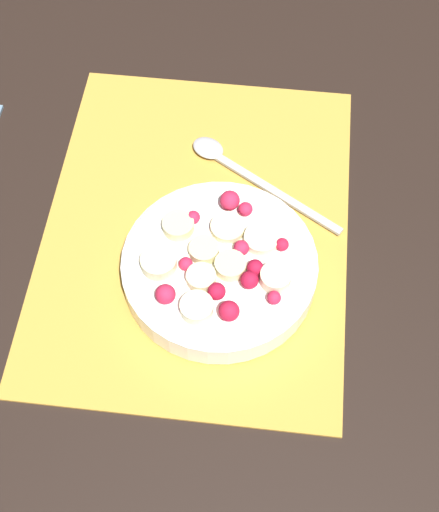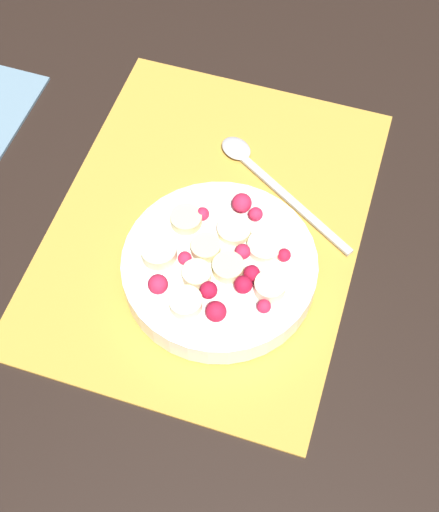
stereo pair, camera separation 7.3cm
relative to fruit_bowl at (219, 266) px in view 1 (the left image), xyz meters
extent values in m
plane|color=black|center=(-0.06, -0.03, -0.03)|extent=(3.00, 3.00, 0.00)
cube|color=gold|center=(-0.06, -0.03, -0.02)|extent=(0.44, 0.34, 0.01)
cylinder|color=white|center=(0.00, 0.00, -0.01)|extent=(0.20, 0.20, 0.03)
torus|color=white|center=(0.00, 0.00, 0.01)|extent=(0.20, 0.20, 0.01)
cylinder|color=white|center=(0.00, 0.00, 0.01)|extent=(0.18, 0.18, 0.00)
cylinder|color=beige|center=(-0.01, -0.02, 0.02)|extent=(0.04, 0.04, 0.01)
cylinder|color=beige|center=(0.01, 0.01, 0.02)|extent=(0.05, 0.05, 0.01)
cylinder|color=beige|center=(0.01, -0.06, 0.02)|extent=(0.05, 0.05, 0.01)
cylinder|color=beige|center=(-0.04, 0.00, 0.02)|extent=(0.05, 0.05, 0.01)
cylinder|color=#F4EAB7|center=(-0.03, 0.04, 0.02)|extent=(0.05, 0.05, 0.01)
cylinder|color=#F4EAB7|center=(0.06, -0.02, 0.02)|extent=(0.03, 0.03, 0.01)
cylinder|color=beige|center=(-0.03, -0.05, 0.02)|extent=(0.05, 0.05, 0.01)
cylinder|color=#F4EAB7|center=(0.02, 0.06, 0.02)|extent=(0.04, 0.04, 0.01)
cylinder|color=beige|center=(0.03, -0.02, 0.02)|extent=(0.04, 0.04, 0.01)
sphere|color=#D12347|center=(0.05, -0.05, 0.02)|extent=(0.02, 0.02, 0.02)
sphere|color=#D12347|center=(0.04, 0.06, 0.02)|extent=(0.01, 0.01, 0.01)
sphere|color=red|center=(0.06, 0.02, 0.02)|extent=(0.02, 0.02, 0.02)
sphere|color=#B21433|center=(0.03, 0.03, 0.02)|extent=(0.02, 0.02, 0.02)
sphere|color=#B21433|center=(0.04, 0.00, 0.02)|extent=(0.02, 0.02, 0.02)
sphere|color=#D12347|center=(-0.01, 0.02, 0.02)|extent=(0.02, 0.02, 0.02)
sphere|color=#D12347|center=(-0.06, 0.02, 0.02)|extent=(0.02, 0.02, 0.02)
sphere|color=red|center=(-0.02, 0.06, 0.02)|extent=(0.01, 0.01, 0.01)
sphere|color=#D12347|center=(-0.07, 0.00, 0.02)|extent=(0.02, 0.02, 0.02)
sphere|color=#B21433|center=(0.01, 0.04, 0.02)|extent=(0.02, 0.02, 0.02)
sphere|color=#D12347|center=(-0.04, -0.03, 0.02)|extent=(0.01, 0.01, 0.01)
sphere|color=#D12347|center=(0.01, -0.03, 0.02)|extent=(0.01, 0.01, 0.01)
cube|color=#B2B2B7|center=(-0.11, 0.05, -0.02)|extent=(0.10, 0.15, 0.00)
ellipsoid|color=#B2B2B7|center=(-0.17, -0.04, -0.02)|extent=(0.05, 0.05, 0.01)
camera|label=1|loc=(0.37, 0.04, 0.64)|focal=50.00mm
camera|label=2|loc=(0.36, 0.11, 0.64)|focal=50.00mm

